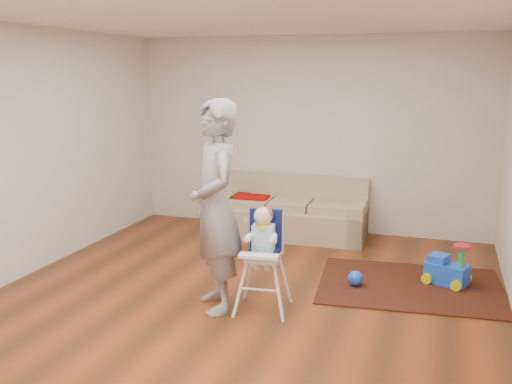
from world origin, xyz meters
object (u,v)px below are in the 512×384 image
(sofa, at_px, (291,208))
(toy_ball, at_px, (355,278))
(high_chair, at_px, (263,261))
(side_table, at_px, (231,211))
(ride_on_toy, at_px, (448,263))
(adult, at_px, (216,207))

(sofa, distance_m, toy_ball, 2.02)
(sofa, bearing_deg, high_chair, -82.55)
(side_table, height_order, ride_on_toy, side_table)
(side_table, distance_m, toy_ball, 2.69)
(ride_on_toy, relative_size, toy_ball, 2.84)
(ride_on_toy, xyz_separation_m, high_chair, (-1.64, -1.23, 0.24))
(sofa, bearing_deg, toy_ball, -56.93)
(ride_on_toy, bearing_deg, high_chair, -122.32)
(side_table, height_order, adult, adult)
(ride_on_toy, xyz_separation_m, adult, (-2.07, -1.32, 0.75))
(toy_ball, distance_m, adult, 1.75)
(ride_on_toy, relative_size, high_chair, 0.45)
(high_chair, bearing_deg, ride_on_toy, 30.35)
(side_table, xyz_separation_m, toy_ball, (2.05, -1.74, -0.16))
(sofa, relative_size, ride_on_toy, 4.52)
(side_table, relative_size, high_chair, 0.52)
(high_chair, bearing_deg, sofa, 92.70)
(ride_on_toy, height_order, toy_ball, ride_on_toy)
(sofa, relative_size, high_chair, 2.03)
(sofa, bearing_deg, side_table, 172.11)
(side_table, bearing_deg, sofa, -6.12)
(side_table, xyz_separation_m, ride_on_toy, (2.95, -1.37, -0.02))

